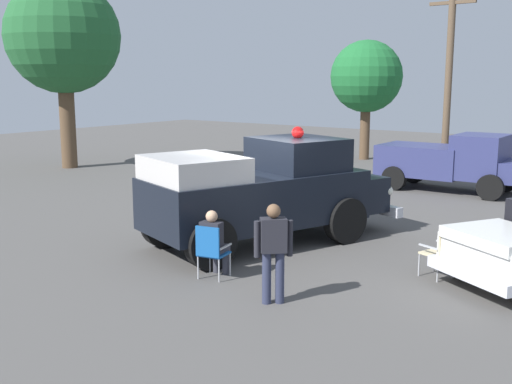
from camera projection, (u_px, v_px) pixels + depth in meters
The scene contains 11 objects.
ground_plane at pixel (260, 244), 13.97m from camera, with size 60.00×60.00×0.00m, color #514F4C.
vintage_fire_truck at pixel (265, 191), 13.82m from camera, with size 4.04×6.33×2.59m.
parked_pickup at pixel (453, 161), 20.30m from camera, with size 4.83×2.10×1.90m.
lawn_chair_near_truck at pixel (211, 248), 11.43m from camera, with size 0.59×0.58×1.02m.
lawn_chair_by_car at pixel (442, 248), 11.45m from camera, with size 0.63×0.64×1.02m.
spectator_seated at pixel (214, 241), 11.52m from camera, with size 0.47×0.60×1.29m.
spectator_standing at pixel (273, 247), 10.13m from camera, with size 0.53×0.51×1.68m.
oak_tree_left at pixel (367, 77), 27.79m from camera, with size 3.21×3.21×5.34m.
oak_tree_right at pixel (63, 37), 24.88m from camera, with size 4.57×4.57×7.60m.
utility_pole at pixel (448, 80), 22.72m from camera, with size 1.70×0.26×6.92m.
traffic_cone at pixel (274, 196), 17.99m from camera, with size 0.40×0.40×0.64m.
Camera 1 is at (-7.95, 10.95, 3.68)m, focal length 43.69 mm.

